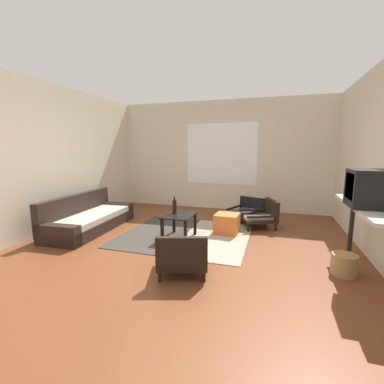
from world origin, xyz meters
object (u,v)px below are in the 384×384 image
at_px(armchair_corner, 262,215).
at_px(crt_television, 377,189).
at_px(wicker_basket, 344,264).
at_px(armchair_striped_foreground, 182,256).
at_px(armchair_by_window, 247,211).
at_px(clay_vase, 362,190).
at_px(coffee_table, 179,220).
at_px(console_shelf, 372,214).
at_px(glass_bottle, 175,206).
at_px(couch, 89,219).
at_px(ottoman_orange, 227,224).

bearing_deg(armchair_corner, crt_television, -55.11).
bearing_deg(wicker_basket, armchair_striped_foreground, -162.20).
relative_size(armchair_by_window, clay_vase, 2.44).
bearing_deg(coffee_table, console_shelf, -14.46).
bearing_deg(armchair_by_window, armchair_corner, -52.59).
xyz_separation_m(coffee_table, armchair_by_window, (0.99, 1.51, -0.12)).
height_order(armchair_striped_foreground, clay_vase, clay_vase).
relative_size(armchair_by_window, armchair_striped_foreground, 1.05).
bearing_deg(console_shelf, clay_vase, 90.00).
distance_m(glass_bottle, wicker_basket, 2.61).
bearing_deg(couch, armchair_corner, 19.62).
relative_size(couch, clay_vase, 6.12).
distance_m(couch, armchair_by_window, 3.21).
bearing_deg(armchair_striped_foreground, ottoman_orange, 82.23).
xyz_separation_m(coffee_table, crt_television, (2.58, -0.74, 0.75)).
relative_size(console_shelf, glass_bottle, 5.60).
distance_m(coffee_table, armchair_striped_foreground, 1.32).
bearing_deg(clay_vase, armchair_by_window, 132.83).
relative_size(coffee_table, ottoman_orange, 1.47).
bearing_deg(armchair_corner, couch, -160.38).
height_order(coffee_table, console_shelf, console_shelf).
xyz_separation_m(armchair_striped_foreground, clay_vase, (2.10, 1.00, 0.77)).
height_order(armchair_by_window, wicker_basket, armchair_by_window).
xyz_separation_m(armchair_by_window, crt_television, (1.59, -2.24, 0.87)).
xyz_separation_m(couch, armchair_by_window, (2.82, 1.54, 0.01)).
height_order(armchair_striped_foreground, armchair_corner, armchair_corner).
bearing_deg(armchair_striped_foreground, couch, 152.90).
bearing_deg(couch, ottoman_orange, 12.37).
xyz_separation_m(couch, coffee_table, (1.83, 0.03, 0.13)).
bearing_deg(couch, coffee_table, 1.06).
xyz_separation_m(coffee_table, glass_bottle, (-0.11, 0.08, 0.21)).
bearing_deg(couch, crt_television, -9.07).
height_order(clay_vase, glass_bottle, clay_vase).
distance_m(armchair_striped_foreground, clay_vase, 2.45).
bearing_deg(armchair_striped_foreground, crt_television, 12.93).
relative_size(armchair_striped_foreground, crt_television, 1.36).
xyz_separation_m(coffee_table, wicker_basket, (2.37, -0.61, -0.21)).
height_order(couch, armchair_striped_foreground, couch).
distance_m(couch, crt_television, 4.55).
bearing_deg(armchair_corner, console_shelf, -53.97).
bearing_deg(console_shelf, armchair_striped_foreground, -165.27).
relative_size(armchair_striped_foreground, console_shelf, 0.47).
relative_size(couch, crt_television, 3.59).
relative_size(coffee_table, crt_television, 1.09).
relative_size(coffee_table, console_shelf, 0.38).
relative_size(crt_television, wicker_basket, 1.87).
height_order(armchair_corner, clay_vase, clay_vase).
height_order(console_shelf, crt_television, crt_television).
bearing_deg(coffee_table, ottoman_orange, 35.89).
bearing_deg(console_shelf, couch, 171.83).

